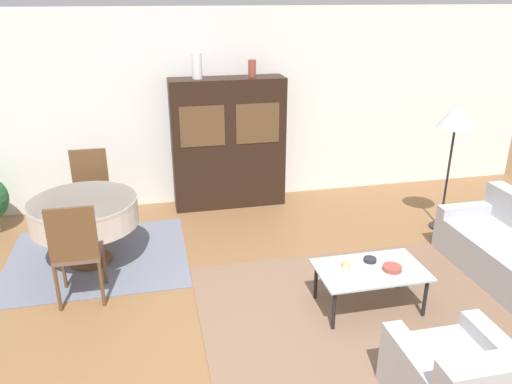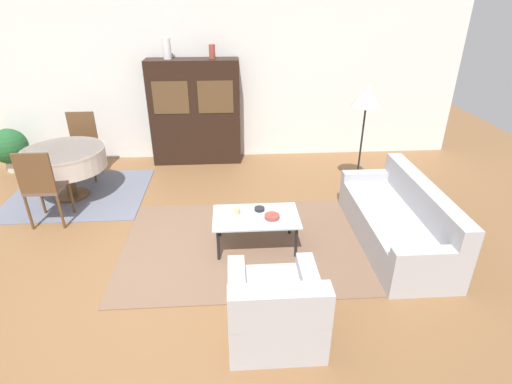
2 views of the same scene
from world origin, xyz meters
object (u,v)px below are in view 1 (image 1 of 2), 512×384
at_px(dining_chair_far, 91,187).
at_px(cup, 346,264).
at_px(dining_table, 84,213).
at_px(bowl, 392,268).
at_px(coffee_table, 371,273).
at_px(floor_lamp, 456,120).
at_px(vase_tall, 197,66).
at_px(dining_chair_near, 76,248).
at_px(bowl_small, 370,260).
at_px(vase_short, 252,68).
at_px(display_cabinet, 228,143).

xyz_separation_m(dining_chair_far, cup, (2.49, -2.25, -0.14)).
relative_size(dining_table, dining_chair_far, 1.11).
bearing_deg(bowl, dining_table, 151.51).
relative_size(coffee_table, dining_table, 0.87).
relative_size(coffee_table, floor_lamp, 0.63).
distance_m(dining_table, vase_tall, 2.39).
distance_m(dining_chair_near, cup, 2.57).
distance_m(dining_chair_far, cup, 3.36).
distance_m(dining_table, cup, 2.88).
xyz_separation_m(bowl_small, vase_short, (-0.59, 2.71, 1.48)).
distance_m(dining_chair_far, vase_short, 2.60).
relative_size(dining_chair_far, cup, 13.98).
distance_m(bowl_small, vase_tall, 3.38).
bearing_deg(dining_chair_far, vase_short, -166.38).
height_order(bowl, vase_tall, vase_tall).
xyz_separation_m(display_cabinet, floor_lamp, (2.56, -1.39, 0.52)).
relative_size(dining_table, bowl_small, 9.40).
relative_size(floor_lamp, vase_tall, 4.89).
bearing_deg(dining_chair_near, display_cabinet, 49.53).
bearing_deg(dining_table, vase_short, 31.59).
height_order(dining_table, vase_tall, vase_tall).
bearing_deg(coffee_table, vase_tall, 114.04).
bearing_deg(floor_lamp, dining_chair_near, -170.15).
height_order(dining_chair_near, vase_tall, vase_tall).
distance_m(coffee_table, cup, 0.25).
distance_m(floor_lamp, vase_short, 2.66).
height_order(coffee_table, dining_chair_near, dining_chair_near).
relative_size(bowl_small, vase_short, 0.55).
relative_size(cup, bowl, 0.42).
xyz_separation_m(bowl_small, vase_tall, (-1.32, 2.71, 1.53)).
distance_m(dining_chair_far, bowl, 3.76).
distance_m(coffee_table, vase_short, 3.28).
bearing_deg(floor_lamp, vase_tall, 154.85).
bearing_deg(dining_chair_far, dining_table, 90.00).
bearing_deg(dining_chair_near, dining_table, 90.00).
relative_size(cup, vase_tall, 0.23).
relative_size(dining_chair_near, cup, 13.98).
bearing_deg(bowl, vase_short, 103.95).
bearing_deg(display_cabinet, dining_table, -143.89).
height_order(bowl_small, vase_short, vase_short).
bearing_deg(bowl, dining_chair_near, 165.26).
distance_m(floor_lamp, vase_tall, 3.31).
relative_size(dining_table, dining_chair_near, 1.11).
height_order(coffee_table, bowl, bowl).
relative_size(dining_chair_far, vase_short, 4.67).
bearing_deg(display_cabinet, dining_chair_near, -130.47).
bearing_deg(vase_tall, vase_short, 0.00).
relative_size(dining_table, cup, 15.50).
distance_m(display_cabinet, dining_chair_far, 1.93).
bearing_deg(coffee_table, display_cabinet, 107.20).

